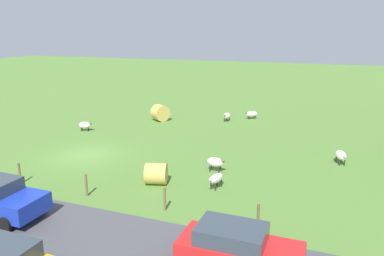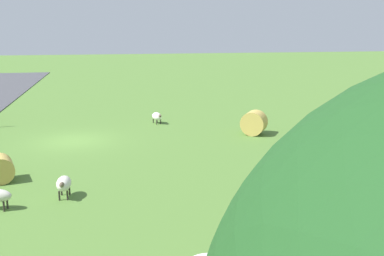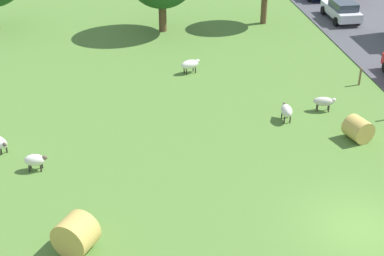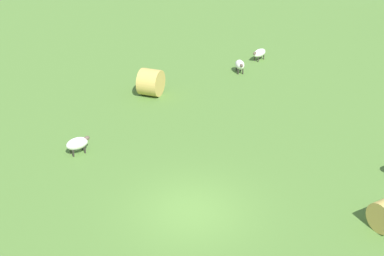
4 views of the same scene
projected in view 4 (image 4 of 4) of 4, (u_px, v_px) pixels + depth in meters
The scene contains 5 objects.
ground_plane at pixel (191, 211), 19.24m from camera, with size 160.00×160.00×0.00m, color #517A33.
sheep_1 at pixel (259, 53), 33.11m from camera, with size 1.04×1.19×0.73m.
sheep_2 at pixel (240, 65), 31.17m from camera, with size 1.07×0.62×0.78m.
sheep_4 at pixel (77, 144), 22.71m from camera, with size 0.84×1.14×0.76m.
hay_bale_1 at pixel (151, 82), 28.21m from camera, with size 1.46×1.46×1.11m, color tan.
Camera 4 is at (15.19, -3.63, 11.65)m, focal length 48.75 mm.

